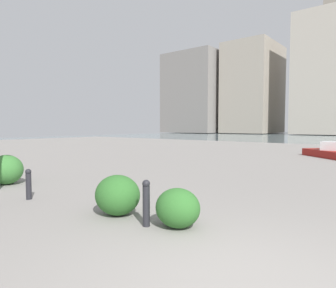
% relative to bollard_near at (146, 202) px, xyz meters
% --- Properties ---
extents(building_annex, '(10.38, 14.17, 20.31)m').
position_rel_bollard_near_xyz_m(building_annex, '(25.34, -63.74, 9.75)').
color(building_annex, '#9E9384').
rests_on(building_annex, ground).
extents(building_highrise, '(13.97, 13.33, 19.38)m').
position_rel_bollard_near_xyz_m(building_highrise, '(38.54, -60.34, 9.28)').
color(building_highrise, gray).
rests_on(building_highrise, ground).
extents(bollard_near, '(0.13, 0.13, 0.78)m').
position_rel_bollard_near_xyz_m(bollard_near, '(0.00, 0.00, 0.00)').
color(bollard_near, '#232328').
rests_on(bollard_near, ground).
extents(bollard_mid, '(0.13, 0.13, 0.69)m').
position_rel_bollard_near_xyz_m(bollard_mid, '(3.30, 0.35, -0.04)').
color(bollard_mid, '#232328').
rests_on(bollard_mid, ground).
extents(shrub_low, '(0.76, 0.68, 0.64)m').
position_rel_bollard_near_xyz_m(shrub_low, '(-0.44, -0.28, -0.08)').
color(shrub_low, '#2D6628').
rests_on(shrub_low, ground).
extents(shrub_round, '(0.99, 0.89, 0.84)m').
position_rel_bollard_near_xyz_m(shrub_round, '(5.52, -0.09, 0.01)').
color(shrub_round, '#387533').
rests_on(shrub_round, ground).
extents(shrub_wide, '(0.88, 0.79, 0.75)m').
position_rel_bollard_near_xyz_m(shrub_wide, '(0.85, -0.13, -0.03)').
color(shrub_wide, '#2D6628').
rests_on(shrub_wide, ground).
extents(boat, '(3.39, 3.32, 0.95)m').
position_rel_bollard_near_xyz_m(boat, '(-0.33, -13.98, -0.19)').
color(boat, maroon).
rests_on(boat, ground).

